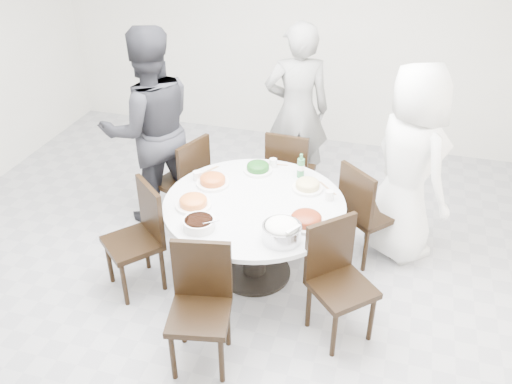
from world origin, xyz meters
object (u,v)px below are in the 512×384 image
(chair_n, at_px, (291,171))
(chair_s, at_px, (199,313))
(diner_middle, at_px, (297,111))
(diner_right, at_px, (409,165))
(chair_nw, at_px, (181,180))
(beverage_bottle, at_px, (301,166))
(chair_ne, at_px, (370,211))
(rice_bowl, at_px, (282,233))
(chair_sw, at_px, (132,241))
(chair_se, at_px, (342,286))
(diner_left, at_px, (151,129))
(soup_bowl, at_px, (199,224))
(dining_table, at_px, (254,239))

(chair_n, xyz_separation_m, chair_s, (-0.17, -2.12, 0.00))
(diner_middle, bearing_deg, chair_s, 68.33)
(chair_n, bearing_deg, diner_right, 165.43)
(chair_nw, height_order, diner_middle, diner_middle)
(chair_nw, relative_size, beverage_bottle, 4.24)
(chair_nw, bearing_deg, diner_right, 113.69)
(chair_ne, bearing_deg, rice_bowl, 101.64)
(rice_bowl, bearing_deg, diner_middle, 99.08)
(chair_sw, bearing_deg, chair_ne, 68.74)
(chair_ne, bearing_deg, beverage_bottle, 45.18)
(chair_ne, xyz_separation_m, diner_right, (0.27, 0.16, 0.43))
(chair_nw, distance_m, chair_se, 2.05)
(chair_s, bearing_deg, diner_left, 112.26)
(diner_middle, relative_size, soup_bowl, 7.51)
(diner_left, relative_size, rice_bowl, 6.63)
(chair_n, bearing_deg, dining_table, 89.23)
(diner_left, bearing_deg, chair_ne, 139.83)
(chair_sw, distance_m, diner_middle, 2.20)
(chair_s, xyz_separation_m, diner_left, (-1.10, 1.68, 0.50))
(chair_s, distance_m, diner_right, 2.22)
(chair_se, bearing_deg, chair_nw, 103.95)
(diner_right, bearing_deg, rice_bowl, 104.46)
(chair_ne, height_order, diner_left, diner_left)
(chair_se, xyz_separation_m, beverage_bottle, (-0.54, 1.01, 0.39))
(chair_n, distance_m, soup_bowl, 1.60)
(rice_bowl, bearing_deg, beverage_bottle, 93.45)
(diner_middle, bearing_deg, chair_se, 92.55)
(chair_sw, height_order, beverage_bottle, beverage_bottle)
(chair_sw, relative_size, chair_s, 1.00)
(chair_se, distance_m, diner_middle, 2.21)
(diner_left, bearing_deg, diner_middle, 177.99)
(chair_s, relative_size, rice_bowl, 3.24)
(chair_sw, height_order, diner_left, diner_left)
(chair_s, relative_size, beverage_bottle, 4.24)
(chair_sw, distance_m, rice_bowl, 1.30)
(chair_nw, distance_m, soup_bowl, 1.25)
(chair_ne, xyz_separation_m, diner_left, (-2.11, 0.08, 0.50))
(dining_table, height_order, rice_bowl, rice_bowl)
(chair_n, distance_m, chair_s, 2.12)
(diner_left, xyz_separation_m, beverage_bottle, (1.48, -0.11, -0.11))
(chair_nw, xyz_separation_m, diner_middle, (0.94, 0.92, 0.45))
(chair_se, bearing_deg, diner_left, 107.02)
(chair_se, distance_m, beverage_bottle, 1.21)
(diner_right, relative_size, diner_middle, 0.98)
(dining_table, distance_m, chair_ne, 1.07)
(chair_n, distance_m, diner_left, 1.44)
(dining_table, relative_size, chair_n, 1.58)
(diner_left, bearing_deg, chair_nw, 135.31)
(chair_ne, distance_m, diner_right, 0.53)
(dining_table, relative_size, diner_middle, 0.81)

